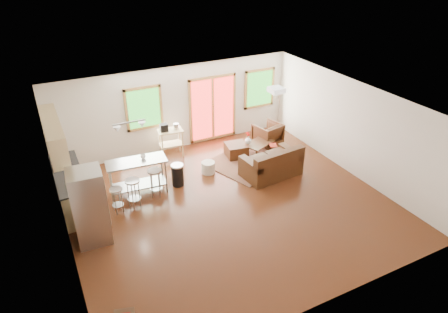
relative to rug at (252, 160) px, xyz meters
name	(u,v)px	position (x,y,z in m)	size (l,w,h in m)	color
floor	(229,204)	(-1.63, -1.68, -0.02)	(7.50, 7.00, 0.02)	#37190C
ceiling	(230,106)	(-1.63, -1.68, 2.60)	(7.50, 7.00, 0.02)	silver
back_wall	(176,108)	(-1.63, 1.83, 1.29)	(7.50, 0.02, 2.60)	beige
left_wall	(60,200)	(-5.39, -1.68, 1.29)	(0.02, 7.00, 2.60)	beige
right_wall	(353,128)	(2.13, -1.68, 1.29)	(0.02, 7.00, 2.60)	beige
front_wall	(328,250)	(-1.63, -5.19, 1.29)	(7.50, 0.02, 2.60)	beige
window_left	(144,108)	(-2.63, 1.78, 1.49)	(1.10, 0.05, 1.30)	#21621C
french_doors	(213,108)	(-0.43, 1.78, 1.09)	(1.60, 0.05, 2.10)	red
window_right	(259,88)	(1.27, 1.78, 1.49)	(1.10, 0.05, 1.30)	#21621C
rug	(252,160)	(0.00, 0.00, 0.00)	(2.40, 1.84, 0.02)	#475534
loveseat	(272,165)	(0.06, -0.98, 0.32)	(1.67, 1.05, 0.85)	black
coffee_table	(259,144)	(0.41, 0.29, 0.31)	(1.07, 0.88, 0.37)	#372213
armchair	(267,133)	(0.98, 0.73, 0.38)	(0.77, 0.72, 0.79)	black
ottoman	(236,150)	(-0.29, 0.44, 0.19)	(0.61, 0.61, 0.40)	black
pouf	(208,167)	(-1.45, -0.05, 0.15)	(0.38, 0.38, 0.33)	beige
vase	(248,139)	(0.08, 0.38, 0.51)	(0.25, 0.26, 0.35)	silver
book	(270,142)	(0.55, -0.08, 0.53)	(0.21, 0.03, 0.28)	maroon
cabinets	(66,173)	(-5.11, 0.03, 0.92)	(0.64, 2.24, 2.30)	tan
refrigerator	(90,207)	(-4.85, -1.52, 0.85)	(0.75, 0.72, 1.72)	#B7BABC
island	(137,171)	(-3.47, -0.17, 0.64)	(1.54, 0.73, 0.94)	#B7BABC
cup	(143,156)	(-3.27, -0.13, 1.00)	(0.13, 0.10, 0.13)	silver
bar_stool_a	(117,195)	(-4.16, -0.75, 0.47)	(0.35, 0.35, 0.65)	#B7BABC
bar_stool_b	(133,187)	(-3.74, -0.71, 0.55)	(0.45, 0.45, 0.75)	#B7BABC
bar_stool_c	(155,177)	(-3.12, -0.50, 0.55)	(0.47, 0.47, 0.76)	#B7BABC
trash_can	(178,175)	(-2.44, -0.26, 0.30)	(0.37, 0.37, 0.61)	black
kitchen_cart	(170,134)	(-2.05, 1.35, 0.73)	(0.75, 0.53, 1.08)	tan
ceiling_flush	(276,90)	(-0.03, -1.08, 2.52)	(0.35, 0.35, 0.12)	white
pendant_light	(130,126)	(-3.53, -0.18, 1.89)	(0.80, 0.18, 0.79)	gray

